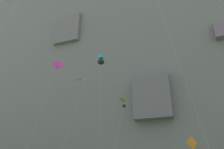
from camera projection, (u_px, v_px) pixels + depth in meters
name	position (u px, v px, depth m)	size (l,w,h in m)	color
cliff_face	(156.00, 58.00, 65.85)	(180.00, 26.57, 68.77)	slate
kite_box_upper_mid	(101.00, 60.00, 44.12)	(1.74, 3.09, 24.49)	#38B2D1
kite_banner_upper_left	(78.00, 88.00, 47.38)	(3.94, 4.33, 22.02)	black
kite_diamond_near_cliff	(192.00, 143.00, 35.27)	(3.75, 3.74, 8.44)	orange
kite_diamond_mid_right	(57.00, 66.00, 38.91)	(2.37, 5.99, 21.57)	#CC3399
kite_delta_far_left	(127.00, 106.00, 32.73)	(2.47, 5.83, 12.21)	#8CCC33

